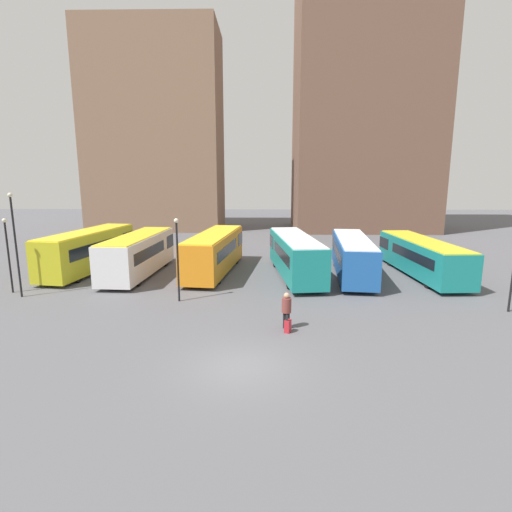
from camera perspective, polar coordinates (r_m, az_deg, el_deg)
ground_plane at (r=16.63m, az=-2.32°, el=-15.58°), size 160.00×160.00×0.00m
building_block_left at (r=61.56m, az=-14.12°, el=16.88°), size 18.50×10.55×27.87m
building_block_right at (r=62.50m, az=15.50°, el=24.00°), size 19.27×13.34×43.49m
bus_0 at (r=34.73m, az=-22.73°, el=0.86°), size 4.01×10.83×3.30m
bus_1 at (r=32.27m, az=-16.41°, el=0.39°), size 3.18×10.40×3.13m
bus_2 at (r=31.93m, az=-5.90°, el=0.72°), size 3.82×11.31×3.16m
bus_3 at (r=30.64m, az=5.59°, el=0.24°), size 3.72×11.32×3.11m
bus_4 at (r=31.44m, az=13.62°, el=0.11°), size 3.60×11.15×2.97m
bus_5 at (r=33.37m, az=22.52°, el=0.03°), size 3.24×11.69×2.78m
traveler at (r=20.13m, az=4.38°, el=-7.32°), size 0.64×0.64×1.87m
suitcase at (r=19.91m, az=4.55°, el=-9.93°), size 0.38×0.44×0.93m
lamp_post_0 at (r=30.43m, az=-31.94°, el=0.89°), size 0.28×0.28×4.92m
lamp_post_1 at (r=24.43m, az=-11.16°, el=0.49°), size 0.28×0.28×5.11m
lamp_post_3 at (r=28.88m, az=-31.18°, el=2.24°), size 0.28×0.28×6.57m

